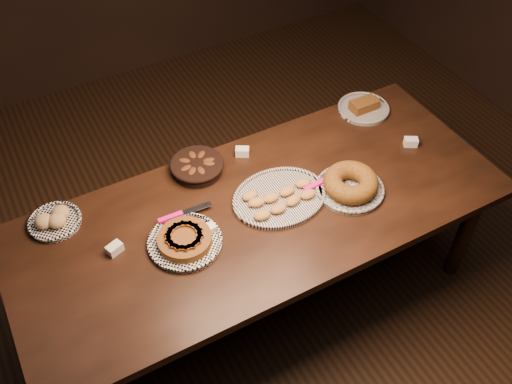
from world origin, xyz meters
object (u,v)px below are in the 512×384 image
apple_tart_plate (185,240)px  bundt_cake_plate (350,184)px  buffet_table (262,218)px  madeleine_platter (279,198)px

apple_tart_plate → bundt_cake_plate: (0.85, -0.08, 0.02)m
buffet_table → madeleine_platter: (0.10, 0.01, 0.09)m
buffet_table → apple_tart_plate: 0.42m
madeleine_platter → bundt_cake_plate: size_ratio=1.23×
buffet_table → bundt_cake_plate: bearing=-13.5°
apple_tart_plate → bundt_cake_plate: 0.85m
buffet_table → apple_tart_plate: size_ratio=6.45×
madeleine_platter → bundt_cake_plate: bundt_cake_plate is taller
apple_tart_plate → bundt_cake_plate: bearing=-26.2°
buffet_table → apple_tart_plate: bearing=-177.2°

